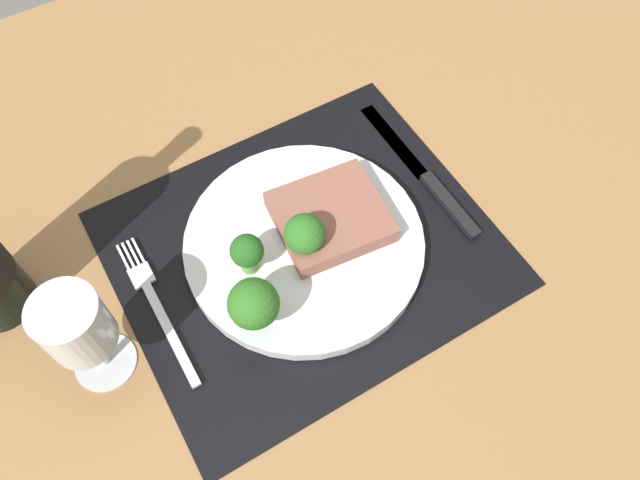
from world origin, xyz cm
name	(u,v)px	position (x,y,z in cm)	size (l,w,h in cm)	color
ground_plane	(305,255)	(0.00, 0.00, -1.50)	(140.00, 110.00, 3.00)	#996D42
placemat	(304,248)	(0.00, 0.00, 0.15)	(40.81, 34.74, 0.30)	black
plate	(304,244)	(0.00, 0.00, 1.10)	(26.68, 26.68, 1.60)	silver
steak	(330,217)	(3.70, 0.53, 3.01)	(11.67, 10.72, 2.21)	#8C5647
broccoli_near_fork	(245,249)	(-6.66, 0.46, 5.14)	(3.56, 3.56, 5.37)	#5B8942
broccoli_center	(304,234)	(-0.58, -1.28, 5.44)	(4.37, 4.37, 5.84)	#5B8942
broccoli_back_left	(254,304)	(-8.93, -5.98, 6.17)	(5.16, 5.16, 6.95)	#5B8942
fork	(157,307)	(-17.14, 1.42, 0.55)	(2.40, 19.20, 0.50)	silver
knife	(428,178)	(17.33, 0.53, 0.60)	(1.80, 23.00, 0.80)	black
wine_glass	(77,328)	(-24.06, -1.27, 8.96)	(6.33, 6.33, 13.10)	silver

